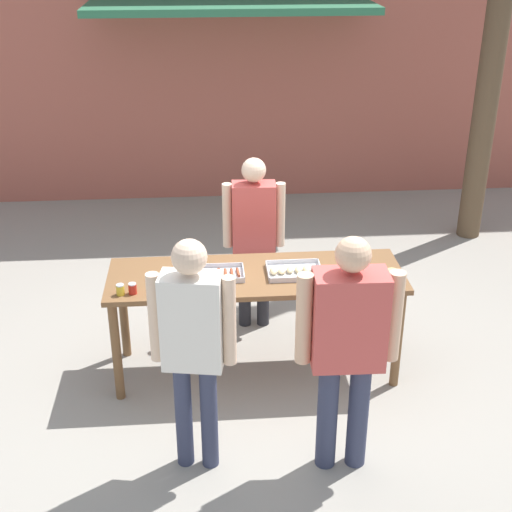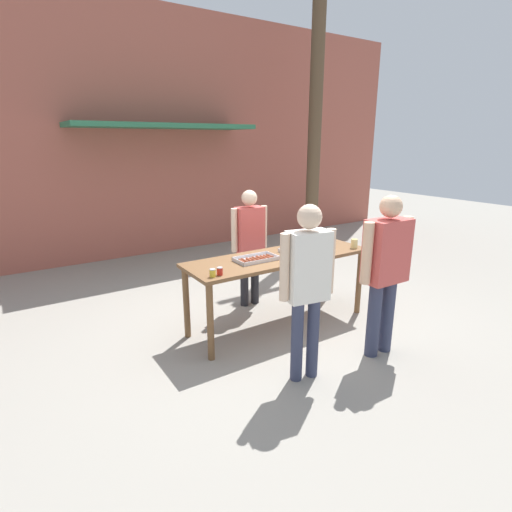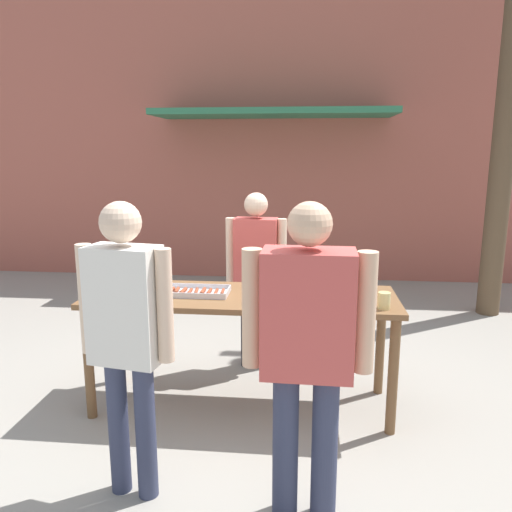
# 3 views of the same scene
# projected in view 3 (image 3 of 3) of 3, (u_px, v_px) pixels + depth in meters

# --- Properties ---
(ground_plane) EXTENTS (24.00, 24.00, 0.00)m
(ground_plane) POSITION_uv_depth(u_px,v_px,m) (242.00, 404.00, 3.81)
(ground_plane) COLOR gray
(building_facade_back) EXTENTS (12.00, 1.11, 4.50)m
(building_facade_back) POSITION_uv_depth(u_px,v_px,m) (276.00, 126.00, 7.23)
(building_facade_back) COLOR #A85647
(building_facade_back) RESTS_ON ground
(serving_table) EXTENTS (2.25, 0.72, 0.87)m
(serving_table) POSITION_uv_depth(u_px,v_px,m) (241.00, 309.00, 3.66)
(serving_table) COLOR brown
(serving_table) RESTS_ON ground
(food_tray_sausages) EXTENTS (0.48, 0.26, 0.04)m
(food_tray_sausages) POSITION_uv_depth(u_px,v_px,m) (196.00, 292.00, 3.65)
(food_tray_sausages) COLOR silver
(food_tray_sausages) RESTS_ON serving_table
(food_tray_buns) EXTENTS (0.42, 0.31, 0.05)m
(food_tray_buns) POSITION_uv_depth(u_px,v_px,m) (280.00, 294.00, 3.59)
(food_tray_buns) COLOR silver
(food_tray_buns) RESTS_ON serving_table
(condiment_jar_mustard) EXTENTS (0.06, 0.06, 0.08)m
(condiment_jar_mustard) POSITION_uv_depth(u_px,v_px,m) (95.00, 295.00, 3.48)
(condiment_jar_mustard) COLOR gold
(condiment_jar_mustard) RESTS_ON serving_table
(condiment_jar_ketchup) EXTENTS (0.06, 0.06, 0.08)m
(condiment_jar_ketchup) POSITION_uv_depth(u_px,v_px,m) (108.00, 295.00, 3.48)
(condiment_jar_ketchup) COLOR #B22319
(condiment_jar_ketchup) RESTS_ON serving_table
(beer_cup) EXTENTS (0.08, 0.08, 0.11)m
(beer_cup) POSITION_uv_depth(u_px,v_px,m) (384.00, 301.00, 3.29)
(beer_cup) COLOR #DBC67A
(beer_cup) RESTS_ON serving_table
(person_server_behind_table) EXTENTS (0.53, 0.21, 1.56)m
(person_server_behind_table) POSITION_uv_depth(u_px,v_px,m) (256.00, 265.00, 4.30)
(person_server_behind_table) COLOR #232328
(person_server_behind_table) RESTS_ON ground
(person_customer_holding_hotdog) EXTENTS (0.53, 0.27, 1.65)m
(person_customer_holding_hotdog) POSITION_uv_depth(u_px,v_px,m) (126.00, 326.00, 2.62)
(person_customer_holding_hotdog) COLOR #333851
(person_customer_holding_hotdog) RESTS_ON ground
(person_customer_with_cup) EXTENTS (0.65, 0.26, 1.66)m
(person_customer_with_cup) POSITION_uv_depth(u_px,v_px,m) (307.00, 339.00, 2.46)
(person_customer_with_cup) COLOR #333851
(person_customer_with_cup) RESTS_ON ground
(utility_pole) EXTENTS (1.10, 0.25, 5.46)m
(utility_pole) POSITION_uv_depth(u_px,v_px,m) (511.00, 67.00, 5.40)
(utility_pole) COLOR brown
(utility_pole) RESTS_ON ground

